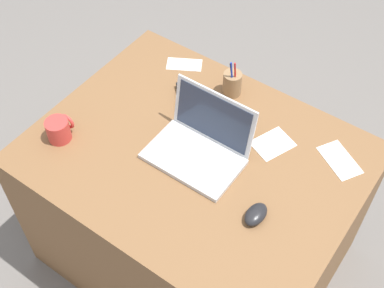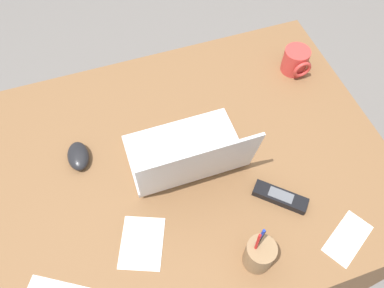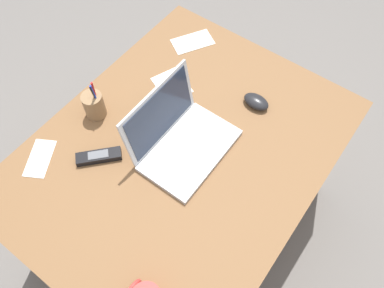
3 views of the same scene
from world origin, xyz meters
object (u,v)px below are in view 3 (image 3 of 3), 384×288
laptop (180,138)px  computer_mouse (256,102)px  cordless_phone (99,156)px  pen_holder (94,105)px

laptop → computer_mouse: 0.33m
cordless_phone → laptop: bearing=-43.0°
laptop → computer_mouse: size_ratio=3.40×
cordless_phone → pen_holder: (0.13, 0.14, 0.04)m
computer_mouse → cordless_phone: bearing=150.5°
laptop → cordless_phone: bearing=137.0°
cordless_phone → pen_holder: pen_holder is taller
laptop → computer_mouse: (0.31, -0.12, -0.03)m
laptop → pen_holder: laptop is taller
laptop → computer_mouse: laptop is taller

